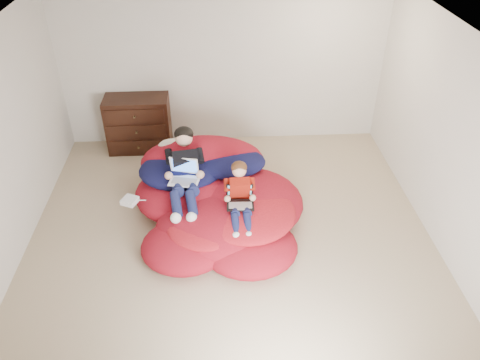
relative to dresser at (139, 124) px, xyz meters
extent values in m
cube|color=tan|center=(1.36, -2.24, -0.57)|extent=(5.10, 5.10, 0.25)
cube|color=beige|center=(1.36, 0.27, 0.81)|extent=(5.10, 0.02, 2.50)
cube|color=beige|center=(1.36, -4.75, 0.81)|extent=(5.10, 0.02, 2.50)
cube|color=beige|center=(3.87, -2.24, 0.81)|extent=(0.02, 5.10, 2.50)
cube|color=silver|center=(1.36, -2.24, 2.07)|extent=(5.10, 5.10, 0.02)
cube|color=black|center=(0.00, 0.01, 0.00)|extent=(0.99, 0.50, 0.89)
cube|color=black|center=(0.00, -0.25, -0.27)|extent=(0.89, 0.03, 0.21)
cylinder|color=#4C3F26|center=(0.00, -0.27, -0.27)|extent=(0.03, 0.06, 0.03)
cube|color=black|center=(0.00, -0.25, 0.00)|extent=(0.89, 0.03, 0.21)
cylinder|color=#4C3F26|center=(0.00, -0.27, 0.00)|extent=(0.03, 0.06, 0.03)
cube|color=black|center=(0.00, -0.25, 0.27)|extent=(0.89, 0.03, 0.21)
cylinder|color=#4C3F26|center=(0.00, -0.27, 0.27)|extent=(0.03, 0.06, 0.03)
ellipsoid|color=#A81222|center=(0.84, -1.57, -0.22)|extent=(1.46, 1.31, 0.52)
ellipsoid|color=#A81222|center=(1.57, -1.80, -0.24)|extent=(1.50, 1.46, 0.54)
ellipsoid|color=#A81222|center=(1.25, -2.22, -0.26)|extent=(1.65, 1.32, 0.53)
ellipsoid|color=#A81222|center=(0.81, -2.52, -0.30)|extent=(1.06, 0.97, 0.35)
ellipsoid|color=#A81222|center=(1.57, -2.57, -0.31)|extent=(1.14, 1.04, 0.37)
ellipsoid|color=#A81222|center=(1.02, -1.11, -0.04)|extent=(1.73, 0.76, 0.76)
ellipsoid|color=#11123E|center=(0.73, -1.40, 0.04)|extent=(1.12, 0.92, 0.29)
ellipsoid|color=#11123E|center=(1.35, -1.32, 0.08)|extent=(1.05, 0.73, 0.25)
ellipsoid|color=red|center=(1.56, -2.18, -0.10)|extent=(1.21, 1.21, 0.22)
ellipsoid|color=red|center=(1.08, -2.36, -0.14)|extent=(0.98, 0.88, 0.18)
ellipsoid|color=beige|center=(0.61, -1.06, 0.18)|extent=(0.42, 0.26, 0.26)
cube|color=black|center=(0.80, -1.50, 0.22)|extent=(0.38, 0.47, 0.47)
sphere|color=tan|center=(0.80, -1.35, 0.50)|extent=(0.23, 0.23, 0.23)
ellipsoid|color=black|center=(0.80, -1.33, 0.54)|extent=(0.25, 0.24, 0.19)
cylinder|color=#151A42|center=(0.71, -1.82, 0.07)|extent=(0.20, 0.38, 0.20)
cylinder|color=#151A42|center=(0.71, -2.15, 0.04)|extent=(0.17, 0.37, 0.23)
sphere|color=white|center=(0.71, -2.33, -0.03)|extent=(0.13, 0.13, 0.13)
cylinder|color=#151A42|center=(0.89, -1.82, 0.07)|extent=(0.20, 0.38, 0.20)
cylinder|color=#151A42|center=(0.89, -2.15, 0.04)|extent=(0.17, 0.37, 0.23)
sphere|color=white|center=(0.89, -2.33, -0.03)|extent=(0.13, 0.13, 0.13)
cube|color=maroon|center=(1.48, -2.05, 0.15)|extent=(0.25, 0.26, 0.39)
sphere|color=tan|center=(1.48, -1.98, 0.39)|extent=(0.17, 0.17, 0.17)
ellipsoid|color=#462712|center=(1.48, -1.96, 0.42)|extent=(0.19, 0.18, 0.15)
cylinder|color=#151A42|center=(1.41, -2.24, 0.00)|extent=(0.12, 0.28, 0.16)
cylinder|color=#151A42|center=(1.41, -2.49, -0.02)|extent=(0.10, 0.27, 0.18)
sphere|color=white|center=(1.41, -2.64, -0.07)|extent=(0.10, 0.10, 0.10)
cylinder|color=#151A42|center=(1.55, -2.24, 0.00)|extent=(0.12, 0.28, 0.16)
cylinder|color=#151A42|center=(1.55, -2.49, -0.02)|extent=(0.10, 0.27, 0.18)
sphere|color=white|center=(1.55, -2.64, -0.07)|extent=(0.10, 0.10, 0.10)
cube|color=silver|center=(0.80, -1.81, 0.14)|extent=(0.41, 0.33, 0.01)
cube|color=gray|center=(0.80, -1.82, 0.15)|extent=(0.33, 0.20, 0.00)
cube|color=silver|center=(0.80, -1.66, 0.27)|extent=(0.37, 0.13, 0.25)
cube|color=#3A69C7|center=(0.80, -1.66, 0.27)|extent=(0.32, 0.11, 0.21)
cube|color=black|center=(1.48, -2.23, 0.05)|extent=(0.33, 0.24, 0.01)
cube|color=gray|center=(1.48, -2.24, 0.06)|extent=(0.28, 0.13, 0.00)
cube|color=black|center=(1.48, -2.08, 0.17)|extent=(0.33, 0.09, 0.22)
cube|color=teal|center=(1.48, -2.09, 0.17)|extent=(0.29, 0.07, 0.18)
cube|color=silver|center=(0.12, -1.96, -0.02)|extent=(0.23, 0.23, 0.07)
camera|label=1|loc=(1.22, -6.62, 3.51)|focal=35.00mm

